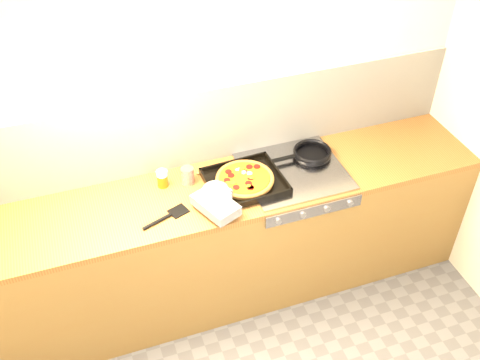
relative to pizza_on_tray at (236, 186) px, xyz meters
name	(u,v)px	position (x,y,z in m)	size (l,w,h in m)	color
room_shell	(207,126)	(-0.06, 0.34, 0.20)	(3.20, 3.20, 3.20)	white
counter_run	(224,241)	(-0.06, 0.06, -0.50)	(3.20, 0.62, 0.90)	brown
stovetop	(293,171)	(0.39, 0.06, -0.04)	(0.60, 0.56, 0.02)	#97969C
pizza_on_tray	(236,186)	(0.00, 0.00, 0.00)	(0.58, 0.53, 0.07)	black
frying_pan	(311,153)	(0.55, 0.15, -0.01)	(0.40, 0.25, 0.04)	black
tomato_can	(188,176)	(-0.24, 0.17, 0.01)	(0.08, 0.08, 0.11)	#AF130E
juice_glass	(162,179)	(-0.39, 0.19, 0.01)	(0.08, 0.08, 0.11)	#E1550D
wooden_spoon	(224,166)	(0.00, 0.24, -0.04)	(0.30, 0.06, 0.02)	olive
black_spatula	(166,217)	(-0.44, -0.08, -0.04)	(0.28, 0.15, 0.02)	black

